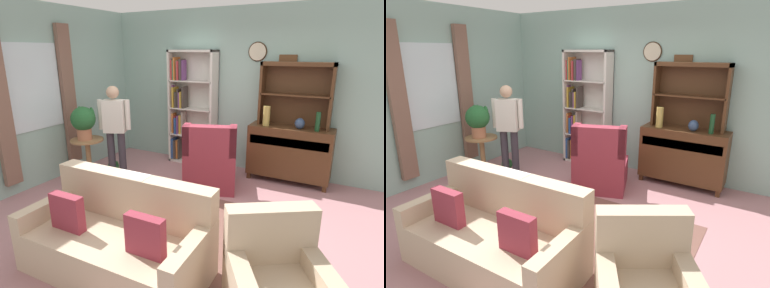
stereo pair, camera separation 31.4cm
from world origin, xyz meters
TOP-DOWN VIEW (x-y plane):
  - ground_plane at (0.00, 0.00)m, footprint 5.40×4.60m
  - wall_back at (0.00, 2.13)m, footprint 5.00×0.09m
  - wall_left at (-2.52, -0.00)m, footprint 0.16×4.20m
  - area_rug at (0.20, -0.30)m, footprint 2.94×2.00m
  - bookshelf at (-0.90, 1.94)m, footprint 0.90×0.30m
  - sideboard at (1.01, 1.86)m, footprint 1.30×0.45m
  - sideboard_hutch at (1.01, 1.97)m, footprint 1.10×0.26m
  - vase_tall at (0.62, 1.78)m, footprint 0.11×0.11m
  - vase_round at (1.14, 1.79)m, footprint 0.15×0.15m
  - bottle_wine at (1.40, 1.77)m, footprint 0.07×0.07m
  - couch_floral at (0.01, -1.16)m, footprint 1.82×0.89m
  - wingback_chair at (-0.01, 1.01)m, footprint 1.00×1.01m
  - plant_stand at (-1.89, 0.34)m, footprint 0.52×0.52m
  - potted_plant_large at (-1.90, 0.32)m, footprint 0.38×0.38m
  - potted_plant_small at (-1.70, 0.69)m, footprint 0.19×0.19m
  - person_reading at (-1.52, 0.61)m, footprint 0.51×0.32m

SIDE VIEW (x-z plane):
  - ground_plane at x=0.00m, z-range -0.02..0.00m
  - area_rug at x=0.20m, z-range 0.00..0.01m
  - potted_plant_small at x=-1.70m, z-range 0.02..0.29m
  - couch_floral at x=0.01m, z-range -0.14..0.76m
  - wingback_chair at x=-0.01m, z-range -0.14..0.91m
  - plant_stand at x=-1.89m, z-range 0.08..0.80m
  - sideboard at x=1.01m, z-range 0.05..0.97m
  - person_reading at x=-1.52m, z-range 0.13..1.69m
  - vase_round at x=1.14m, z-range 0.92..1.09m
  - potted_plant_large at x=-1.90m, z-range 0.76..1.29m
  - bookshelf at x=-0.90m, z-range 0.00..2.10m
  - bottle_wine at x=1.40m, z-range 0.92..1.21m
  - vase_tall at x=0.62m, z-range 0.92..1.24m
  - wall_left at x=-2.52m, z-range 0.00..2.80m
  - wall_back at x=0.00m, z-range 0.01..2.81m
  - sideboard_hutch at x=1.01m, z-range 1.06..2.06m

